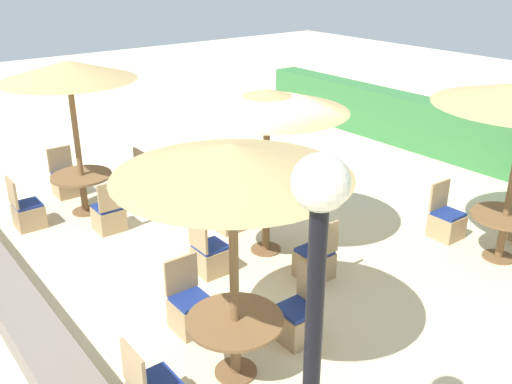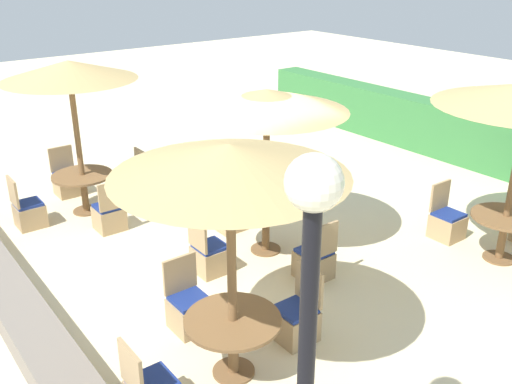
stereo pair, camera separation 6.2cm
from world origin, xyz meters
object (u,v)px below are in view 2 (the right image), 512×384
round_table_front_left (83,182)px  patio_chair_front_left_south (29,212)px  round_table_center (266,216)px  patio_chair_front_right_west (189,310)px  patio_chair_center_east (315,261)px  patio_chair_front_right_north (296,320)px  parasol_front_right (230,161)px  patio_chair_front_left_west (67,182)px  patio_chair_front_left_east (110,215)px  round_table_front_right (233,331)px  patio_chair_center_west (229,215)px  lamp_post (309,297)px  round_table_back_right (505,226)px  patio_chair_front_left_north (134,185)px  parasol_front_left (69,71)px  patio_chair_center_south (210,256)px  parasol_center (267,101)px  patio_chair_back_right_west (447,223)px

round_table_front_left → patio_chair_front_left_south: patio_chair_front_left_south is taller
round_table_center → patio_chair_front_right_west: 2.28m
patio_chair_center_east → patio_chair_front_right_north: size_ratio=1.00×
parasol_front_right → patio_chair_front_left_west: bearing=176.5°
patio_chair_front_left_east → round_table_front_right: size_ratio=0.87×
patio_chair_front_left_south → round_table_front_right: (5.19, 0.66, 0.31)m
patio_chair_center_west → parasol_front_right: size_ratio=0.34×
lamp_post → round_table_front_right: 2.79m
round_table_back_right → patio_chair_front_left_north: patio_chair_front_left_north is taller
lamp_post → patio_chair_center_west: bearing=150.9°
parasol_front_left → parasol_front_right: bearing=-3.8°
patio_chair_front_left_east → round_table_front_right: (4.23, -0.40, 0.31)m
patio_chair_center_west → patio_chair_front_left_north: 2.32m
patio_chair_center_west → patio_chair_front_right_north: same height
patio_chair_front_left_west → round_table_front_right: 6.20m
patio_chair_front_left_north → patio_chair_center_south: bearing=173.8°
patio_chair_front_left_south → patio_chair_center_east: bearing=33.3°
parasol_center → patio_chair_center_east: parasol_center is taller
patio_chair_front_left_north → round_table_front_right: patio_chair_front_left_north is taller
patio_chair_front_left_south → patio_chair_front_right_north: bearing=17.6°
patio_chair_back_right_west → patio_chair_front_left_south: bearing=-40.5°
parasol_front_left → round_table_front_left: bearing=0.0°
parasol_front_left → patio_chair_front_right_north: bearing=6.9°
round_table_back_right → patio_chair_front_right_north: (-0.41, -3.80, -0.31)m
parasol_front_left → patio_chair_front_right_west: size_ratio=2.95×
round_table_center → patio_chair_front_right_west: bearing=-63.1°
patio_chair_front_left_south → parasol_front_right: parasol_front_right is taller
round_table_center → patio_chair_center_west: 1.05m
parasol_center → patio_chair_center_east: (1.08, 0.05, -2.16)m
round_table_front_left → patio_chair_front_left_east: patio_chair_front_left_east is taller
patio_chair_front_right_north → patio_chair_front_right_west: bearing=43.5°
round_table_center → round_table_front_left: (-3.15, -1.71, -0.02)m
parasol_center → patio_chair_center_east: size_ratio=2.79×
round_table_front_left → patio_chair_front_right_west: (4.18, -0.30, -0.31)m
round_table_center → parasol_front_right: (2.05, -2.06, 1.94)m
patio_chair_front_left_south → round_table_front_right: patio_chair_front_left_south is taller
round_table_front_left → round_table_center: bearing=28.5°
round_table_center → round_table_back_right: (2.41, 2.71, -0.02)m
lamp_post → round_table_back_right: 6.05m
lamp_post → parasol_front_right: lamp_post is taller
parasol_front_left → round_table_front_left: (0.00, 0.00, -1.99)m
parasol_center → patio_chair_center_east: bearing=2.9°
patio_chair_center_south → patio_chair_front_right_north: bearing=-0.6°
parasol_front_right → patio_chair_front_right_north: size_ratio=2.91×
patio_chair_front_left_east → round_table_back_right: bearing=-46.4°
round_table_center → patio_chair_center_west: bearing=-178.4°
lamp_post → patio_chair_center_south: (-4.02, 1.76, -2.09)m
round_table_back_right → patio_chair_front_left_north: (-5.62, -3.43, -0.31)m
patio_chair_front_left_north → parasol_front_right: parasol_front_right is taller
patio_chair_front_left_south → patio_chair_front_left_east: same height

